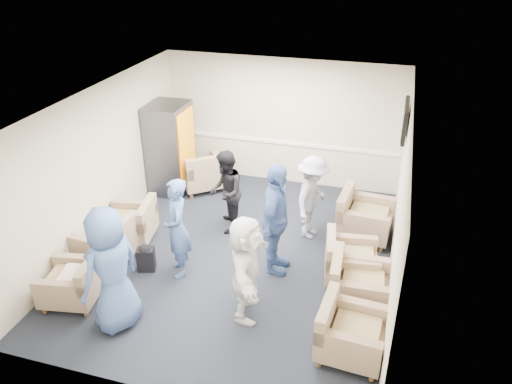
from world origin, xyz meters
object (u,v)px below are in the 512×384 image
(armchair_right_far, at_px, (361,218))
(armchair_left_far, at_px, (132,225))
(armchair_left_mid, at_px, (109,244))
(person_back_right, at_px, (312,198))
(armchair_left_near, at_px, (75,283))
(person_front_right, at_px, (246,268))
(armchair_right_near, at_px, (348,334))
(armchair_right_midfar, at_px, (348,262))
(armchair_right_midnear, at_px, (355,285))
(vending_machine, at_px, (170,148))
(person_front_left, at_px, (111,270))
(person_mid_left, at_px, (177,228))
(person_back_left, at_px, (226,192))
(armchair_corner, at_px, (203,173))
(person_mid_right, at_px, (276,220))

(armchair_right_far, bearing_deg, armchair_left_far, 113.42)
(armchair_left_mid, xyz_separation_m, person_back_right, (3.07, 1.72, 0.43))
(armchair_left_near, xyz_separation_m, person_front_right, (2.51, 0.44, 0.48))
(armchair_right_near, bearing_deg, armchair_right_midfar, 11.08)
(armchair_right_near, xyz_separation_m, armchair_right_midnear, (-0.01, 1.02, 0.00))
(vending_machine, height_order, person_front_left, vending_machine)
(armchair_right_midnear, height_order, person_mid_left, person_mid_left)
(person_back_left, bearing_deg, armchair_left_far, -78.45)
(armchair_left_near, distance_m, armchair_right_near, 3.99)
(armchair_left_near, bearing_deg, armchair_corner, 163.11)
(armchair_corner, bearing_deg, person_mid_left, 65.77)
(person_front_right, bearing_deg, armchair_left_far, 52.85)
(armchair_left_near, distance_m, person_mid_left, 1.69)
(armchair_left_near, relative_size, armchair_left_far, 0.95)
(vending_machine, relative_size, person_mid_right, 1.01)
(armchair_right_near, height_order, armchair_right_midfar, armchair_right_near)
(armchair_left_mid, bearing_deg, person_back_right, 124.27)
(person_back_left, bearing_deg, person_mid_right, 31.96)
(armchair_right_midnear, height_order, armchair_corner, armchair_corner)
(armchair_left_mid, height_order, armchair_right_midfar, armchair_left_mid)
(armchair_right_midnear, height_order, person_front_right, person_front_right)
(person_front_left, bearing_deg, armchair_left_near, -87.50)
(person_back_left, bearing_deg, person_back_right, 79.57)
(person_mid_left, height_order, person_mid_right, person_mid_right)
(armchair_right_midfar, xyz_separation_m, vending_machine, (-3.94, 2.08, 0.62))
(armchair_left_mid, distance_m, armchair_corner, 2.95)
(armchair_right_midnear, bearing_deg, armchair_left_far, 78.59)
(armchair_left_near, bearing_deg, armchair_left_far, 169.49)
(person_front_left, distance_m, person_mid_right, 2.57)
(person_front_right, bearing_deg, armchair_left_near, 89.66)
(armchair_left_mid, height_order, person_mid_left, person_mid_left)
(armchair_right_midfar, xyz_separation_m, person_back_left, (-2.32, 0.89, 0.44))
(armchair_left_near, distance_m, armchair_right_midfar, 4.15)
(armchair_right_midnear, bearing_deg, person_mid_right, 66.97)
(armchair_corner, relative_size, person_back_right, 0.82)
(person_back_left, bearing_deg, armchair_right_midfar, 50.55)
(armchair_right_far, bearing_deg, person_back_left, 105.45)
(vending_machine, height_order, person_mid_right, vending_machine)
(person_back_right, xyz_separation_m, person_mid_right, (-0.37, -1.18, 0.16))
(armchair_corner, xyz_separation_m, person_front_left, (0.37, -4.20, 0.56))
(armchair_left_far, bearing_deg, armchair_corner, 158.29)
(armchair_left_near, height_order, person_mid_left, person_mid_left)
(person_mid_left, bearing_deg, person_back_right, 103.32)
(armchair_right_midfar, distance_m, armchair_right_far, 1.34)
(armchair_left_near, distance_m, person_mid_right, 3.14)
(armchair_right_midfar, height_order, armchair_corner, armchair_corner)
(person_back_left, bearing_deg, armchair_right_near, 26.97)
(person_front_right, bearing_deg, vending_machine, 28.43)
(person_front_left, bearing_deg, armchair_corner, -155.47)
(armchair_left_mid, relative_size, person_front_left, 0.50)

